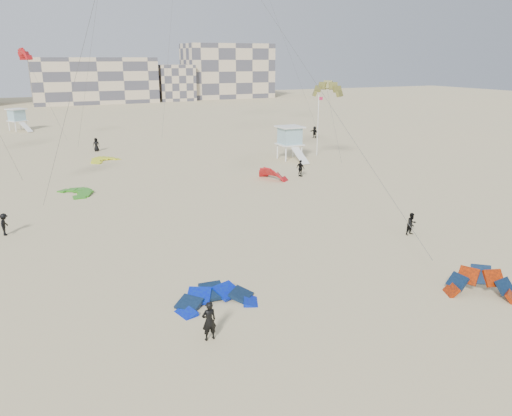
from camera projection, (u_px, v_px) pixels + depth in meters
name	position (u px, v px, depth m)	size (l,w,h in m)	color
ground	(267.00, 350.00, 20.98)	(320.00, 320.00, 0.00)	#C4B583
kite_ground_blue	(217.00, 304.00, 24.86)	(4.00, 4.05, 1.22)	#0004C2
kite_ground_orange	(480.00, 295.00, 25.82)	(3.35, 2.63, 2.17)	red
kite_ground_green	(76.00, 194.00, 45.07)	(3.59, 3.79, 0.54)	#43A01D
kite_ground_red_far	(273.00, 179.00, 50.59)	(3.36, 2.80, 2.08)	red
kite_ground_yellow	(105.00, 161.00, 59.50)	(3.47, 3.62, 0.71)	#E9F71D
kitesurfer_main	(209.00, 321.00, 21.50)	(0.66, 0.43, 1.80)	black
kitesurfer_b	(412.00, 224.00, 34.45)	(0.76, 0.60, 1.57)	black
kitesurfer_c	(4.00, 224.00, 34.34)	(1.01, 0.58, 1.57)	black
kitesurfer_d	(301.00, 168.00, 51.46)	(1.02, 0.42, 1.74)	black
kitesurfer_e	(96.00, 145.00, 65.51)	(0.86, 0.56, 1.77)	black
kitesurfer_f	(314.00, 132.00, 76.54)	(1.66, 0.53, 1.79)	black
kite_fly_olive	(327.00, 91.00, 54.08)	(4.50, 5.41, 8.68)	brown
kite_fly_red	(25.00, 55.00, 66.87)	(5.82, 5.64, 12.38)	red
lifeguard_tower_near	(290.00, 143.00, 59.99)	(2.86, 5.46, 4.00)	white
lifeguard_tower_far	(17.00, 120.00, 83.73)	(3.57, 5.55, 3.70)	white
flagpole	(318.00, 124.00, 61.95)	(0.61, 0.09, 7.49)	white
condo_mid	(94.00, 80.00, 136.49)	(32.00, 16.00, 12.00)	beige
condo_east	(227.00, 71.00, 153.55)	(26.00, 14.00, 16.00)	beige
condo_fill_right	(174.00, 83.00, 143.78)	(10.00, 10.00, 10.00)	beige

